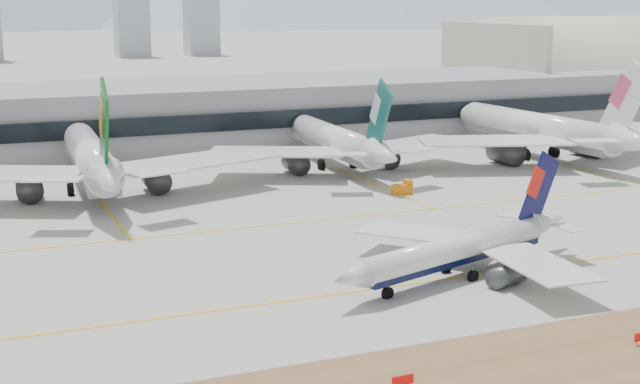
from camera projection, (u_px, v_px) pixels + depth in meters
name	position (u px, v px, depth m)	size (l,w,h in m)	color
ground	(346.00, 279.00, 113.69)	(3000.00, 3000.00, 0.00)	#9F9E95
taxiing_airliner	(464.00, 249.00, 114.46)	(42.79, 36.37, 14.77)	white
widebody_eva	(92.00, 161.00, 161.74)	(66.38, 64.97, 23.69)	white
widebody_cathay	(339.00, 143.00, 186.27)	(59.22, 57.96, 21.13)	white
widebody_china_air	(544.00, 131.00, 198.14)	(67.85, 66.44, 24.22)	white
terminal	(151.00, 116.00, 215.66)	(280.00, 43.10, 15.00)	gray
hangar	(604.00, 108.00, 293.75)	(91.00, 60.00, 60.00)	beige
hold_sign_left	(403.00, 380.00, 81.32)	(2.20, 0.15, 1.35)	red
gse_c	(403.00, 189.00, 163.41)	(3.55, 2.00, 2.60)	orange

